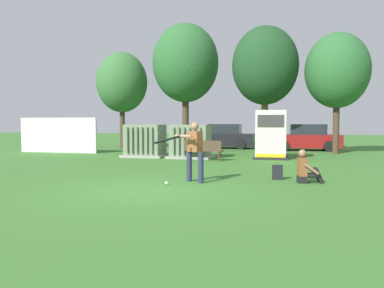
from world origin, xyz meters
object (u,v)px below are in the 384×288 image
(sports_ball, at_px, (167,183))
(backpack, at_px, (277,172))
(transformer_mid_west, at_px, (191,142))
(parked_car_left_of_center, at_px, (306,138))
(seated_spectator, at_px, (306,170))
(transformer_west, at_px, (145,141))
(batter, at_px, (193,149))
(park_bench, at_px, (203,149))
(parked_car_leftmost, at_px, (223,137))
(generator_enclosure, at_px, (271,135))

(sports_ball, bearing_deg, backpack, 30.74)
(transformer_mid_west, distance_m, parked_car_left_of_center, 8.79)
(sports_ball, xyz_separation_m, seated_spectator, (3.78, 1.28, 0.33))
(transformer_west, xyz_separation_m, batter, (4.33, -7.53, 0.19))
(transformer_mid_west, height_order, seated_spectator, transformer_mid_west)
(transformer_west, height_order, transformer_mid_west, same)
(batter, relative_size, sports_ball, 19.33)
(sports_ball, bearing_deg, parked_car_left_of_center, 73.56)
(transformer_west, xyz_separation_m, seated_spectator, (7.48, -6.86, -0.41))
(park_bench, height_order, seated_spectator, seated_spectator)
(batter, distance_m, parked_car_leftmost, 14.96)
(park_bench, height_order, parked_car_left_of_center, parked_car_left_of_center)
(park_bench, distance_m, sports_ball, 6.99)
(sports_ball, relative_size, seated_spectator, 0.09)
(park_bench, bearing_deg, generator_enclosure, 27.99)
(transformer_mid_west, xyz_separation_m, generator_enclosure, (3.82, 0.49, 0.35))
(transformer_mid_west, bearing_deg, seated_spectator, -53.00)
(parked_car_leftmost, bearing_deg, parked_car_left_of_center, -7.90)
(transformer_west, height_order, seated_spectator, transformer_west)
(transformer_mid_west, bearing_deg, backpack, -55.59)
(transformer_west, bearing_deg, transformer_mid_west, -2.24)
(transformer_west, bearing_deg, backpack, -43.61)
(parked_car_leftmost, distance_m, parked_car_left_of_center, 5.33)
(generator_enclosure, distance_m, parked_car_left_of_center, 6.51)
(park_bench, relative_size, seated_spectator, 1.91)
(transformer_mid_west, height_order, backpack, transformer_mid_west)
(transformer_west, xyz_separation_m, backpack, (6.68, -6.37, -0.57))
(transformer_mid_west, relative_size, parked_car_leftmost, 0.50)
(seated_spectator, bearing_deg, sports_ball, -161.34)
(transformer_mid_west, relative_size, generator_enclosure, 0.91)
(backpack, distance_m, parked_car_left_of_center, 13.07)
(seated_spectator, distance_m, backpack, 0.96)
(park_bench, bearing_deg, sports_ball, -86.22)
(backpack, bearing_deg, parked_car_leftmost, 105.90)
(seated_spectator, xyz_separation_m, parked_car_leftmost, (-4.71, 14.21, 0.38))
(transformer_mid_west, bearing_deg, parked_car_left_of_center, 49.79)
(sports_ball, relative_size, backpack, 0.20)
(seated_spectator, bearing_deg, transformer_west, 137.50)
(batter, bearing_deg, parked_car_leftmost, 95.98)
(seated_spectator, bearing_deg, transformer_mid_west, 127.00)
(park_bench, bearing_deg, parked_car_leftmost, 93.17)
(parked_car_left_of_center, bearing_deg, batter, -104.75)
(generator_enclosure, height_order, parked_car_leftmost, generator_enclosure)
(generator_enclosure, height_order, parked_car_left_of_center, generator_enclosure)
(transformer_west, distance_m, sports_ball, 8.97)
(sports_ball, bearing_deg, batter, 43.95)
(transformer_mid_west, distance_m, seated_spectator, 8.48)
(sports_ball, distance_m, backpack, 3.46)
(transformer_mid_west, height_order, parked_car_leftmost, same)
(backpack, relative_size, parked_car_leftmost, 0.10)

